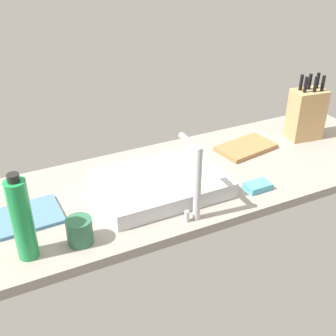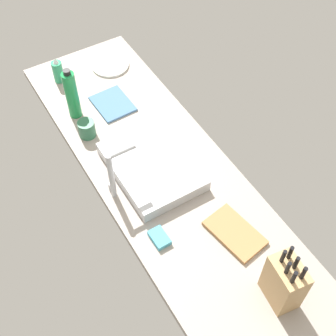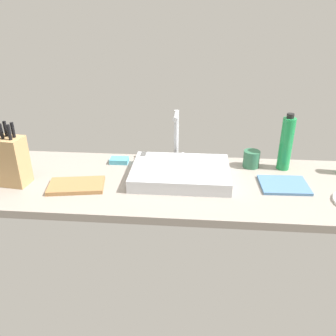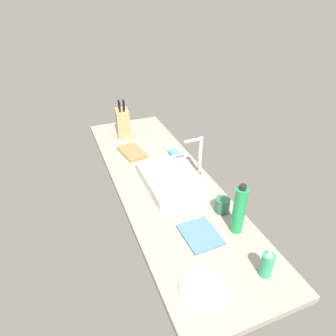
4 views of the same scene
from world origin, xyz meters
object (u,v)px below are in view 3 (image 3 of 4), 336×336
(coffee_mug, at_px, (251,159))
(dish_sponge, at_px, (119,160))
(dish_towel, at_px, (284,185))
(water_bottle, at_px, (286,143))
(knife_block, at_px, (10,160))
(cutting_board, at_px, (76,186))
(faucet, at_px, (177,133))
(sink_basin, at_px, (181,173))

(coffee_mug, bearing_deg, dish_sponge, -179.36)
(dish_towel, bearing_deg, water_bottle, 80.16)
(knife_block, distance_m, dish_sponge, 0.51)
(cutting_board, height_order, coffee_mug, coffee_mug)
(coffee_mug, bearing_deg, faucet, 174.34)
(faucet, xyz_separation_m, coffee_mug, (0.37, -0.04, -0.11))
(sink_basin, bearing_deg, water_bottle, 16.58)
(sink_basin, xyz_separation_m, dish_sponge, (-0.32, 0.15, -0.02))
(faucet, relative_size, knife_block, 0.92)
(sink_basin, height_order, dish_towel, sink_basin)
(sink_basin, bearing_deg, dish_towel, -4.41)
(cutting_board, bearing_deg, knife_block, 177.14)
(faucet, xyz_separation_m, dish_towel, (0.49, -0.23, -0.15))
(knife_block, relative_size, cutting_board, 1.20)
(knife_block, xyz_separation_m, dish_towel, (1.20, 0.07, -0.11))
(knife_block, xyz_separation_m, cutting_board, (0.29, -0.01, -0.10))
(sink_basin, distance_m, knife_block, 0.75)
(faucet, height_order, coffee_mug, faucet)
(coffee_mug, relative_size, dish_sponge, 0.92)
(faucet, bearing_deg, dish_towel, -24.66)
(sink_basin, relative_size, dish_towel, 2.14)
(coffee_mug, bearing_deg, cutting_board, -160.63)
(faucet, xyz_separation_m, water_bottle, (0.52, -0.04, -0.02))
(faucet, xyz_separation_m, dish_sponge, (-0.29, -0.04, -0.14))
(faucet, bearing_deg, coffee_mug, -5.66)
(cutting_board, xyz_separation_m, dish_sponge, (0.13, 0.27, 0.00))
(faucet, height_order, dish_towel, faucet)
(faucet, relative_size, cutting_board, 1.10)
(coffee_mug, xyz_separation_m, dish_sponge, (-0.65, -0.01, -0.03))
(coffee_mug, bearing_deg, water_bottle, -2.65)
(faucet, bearing_deg, cutting_board, -143.16)
(faucet, distance_m, coffee_mug, 0.39)
(knife_block, relative_size, dish_towel, 1.38)
(faucet, distance_m, knife_block, 0.77)
(sink_basin, height_order, coffee_mug, coffee_mug)
(sink_basin, bearing_deg, cutting_board, -164.58)
(knife_block, bearing_deg, dish_sponge, 38.48)
(sink_basin, relative_size, coffee_mug, 5.34)
(water_bottle, xyz_separation_m, dish_sponge, (-0.81, -0.00, -0.12))
(sink_basin, distance_m, dish_towel, 0.46)
(sink_basin, distance_m, cutting_board, 0.47)
(dish_towel, bearing_deg, sink_basin, 175.59)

